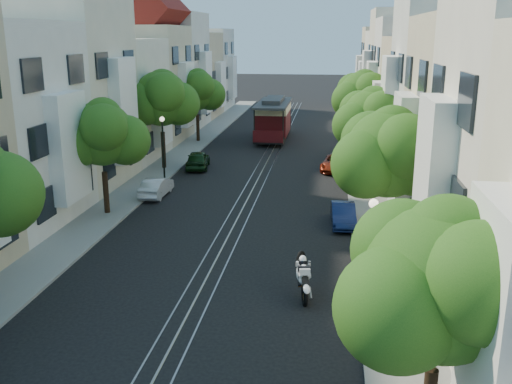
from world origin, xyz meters
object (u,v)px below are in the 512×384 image
(lamp_west, at_px, (163,138))
(parked_car_e_far, at_px, (336,163))
(parked_car_e_mid, at_px, (343,215))
(tree_e_c, at_px, (372,120))
(tree_w_c, at_px, (162,100))
(tree_e_d, at_px, (363,96))
(sportbike_rider, at_px, (303,275))
(parked_car_w_mid, at_px, (156,187))
(tree_w_b, at_px, (103,135))
(tree_e_b, at_px, (390,156))
(lamp_east, at_px, (372,240))
(tree_w_d, at_px, (198,91))
(cable_car, at_px, (274,117))
(tree_e_a, at_px, (443,287))
(parked_car_w_far, at_px, (198,160))

(lamp_west, relative_size, parked_car_e_far, 1.02)
(parked_car_e_mid, relative_size, parked_car_e_far, 0.84)
(tree_e_c, distance_m, tree_w_c, 15.25)
(tree_e_d, bearing_deg, sportbike_rider, -97.29)
(tree_w_c, relative_size, sportbike_rider, 3.13)
(tree_w_c, distance_m, parked_car_w_mid, 8.54)
(tree_e_c, distance_m, tree_w_b, 15.60)
(tree_e_b, xyz_separation_m, tree_w_b, (-14.40, 5.00, -0.34))
(tree_w_c, height_order, sportbike_rider, tree_w_c)
(tree_e_b, bearing_deg, parked_car_w_mid, 145.30)
(lamp_east, bearing_deg, tree_w_d, 112.80)
(tree_w_c, bearing_deg, tree_e_c, -19.15)
(lamp_west, distance_m, parked_car_w_mid, 4.76)
(tree_w_d, height_order, lamp_east, tree_w_d)
(lamp_east, bearing_deg, sportbike_rider, 153.14)
(tree_e_b, distance_m, tree_w_c, 21.53)
(tree_e_c, relative_size, lamp_east, 1.57)
(sportbike_rider, bearing_deg, parked_car_e_mid, 69.42)
(tree_e_b, bearing_deg, lamp_west, 136.15)
(parked_car_e_mid, height_order, parked_car_e_far, parked_car_e_far)
(tree_e_c, height_order, tree_w_d, same)
(tree_e_d, distance_m, parked_car_e_mid, 17.72)
(tree_w_c, xyz_separation_m, cable_car, (6.64, 13.33, -2.99))
(tree_w_c, relative_size, parked_car_e_far, 1.74)
(tree_e_a, distance_m, tree_w_b, 22.28)
(tree_w_b, xyz_separation_m, parked_car_e_mid, (12.74, -0.11, -3.84))
(parked_car_e_far, distance_m, parked_car_w_mid, 13.65)
(cable_car, relative_size, parked_car_e_far, 2.24)
(tree_e_b, height_order, lamp_east, tree_e_b)
(tree_e_d, bearing_deg, tree_e_b, -90.00)
(tree_w_c, distance_m, parked_car_e_mid, 17.50)
(lamp_west, distance_m, sportbike_rider, 19.80)
(tree_w_b, distance_m, parked_car_e_far, 17.79)
(parked_car_e_far, height_order, parked_car_w_mid, parked_car_w_mid)
(tree_w_b, height_order, sportbike_rider, tree_w_b)
(tree_w_b, xyz_separation_m, parked_car_w_mid, (1.54, 3.90, -3.82))
(tree_w_d, bearing_deg, sportbike_rider, -70.17)
(lamp_west, xyz_separation_m, parked_car_w_far, (1.51, 3.52, -2.18))
(sportbike_rider, height_order, parked_car_e_mid, sportbike_rider)
(tree_e_a, height_order, tree_e_c, tree_e_c)
(sportbike_rider, distance_m, parked_car_e_far, 20.98)
(lamp_east, bearing_deg, parked_car_w_far, 117.27)
(tree_w_c, height_order, parked_car_e_far, tree_w_c)
(tree_w_c, bearing_deg, lamp_west, -74.25)
(tree_w_d, height_order, parked_car_e_mid, tree_w_d)
(parked_car_e_mid, height_order, parked_car_w_mid, parked_car_w_mid)
(parked_car_e_mid, bearing_deg, tree_e_c, 72.25)
(lamp_west, bearing_deg, parked_car_w_mid, -80.36)
(tree_e_d, height_order, parked_car_w_mid, tree_e_d)
(parked_car_e_mid, bearing_deg, cable_car, 101.46)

